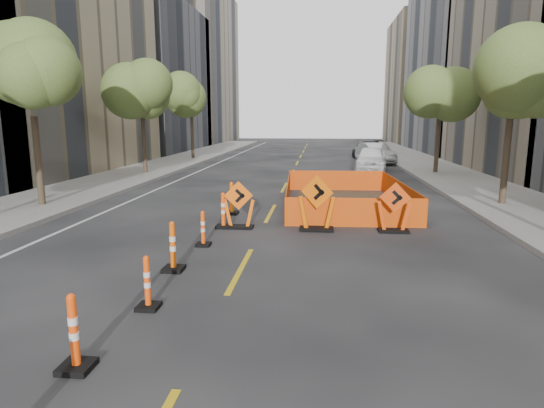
# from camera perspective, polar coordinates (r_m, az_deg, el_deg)

# --- Properties ---
(ground_plane) EXTENTS (140.00, 140.00, 0.00)m
(ground_plane) POSITION_cam_1_polar(r_m,az_deg,el_deg) (6.45, -10.44, -19.58)
(ground_plane) COLOR black
(sidewalk_left) EXTENTS (4.00, 90.00, 0.15)m
(sidewalk_left) POSITION_cam_1_polar(r_m,az_deg,el_deg) (20.59, -25.26, 0.85)
(sidewalk_left) COLOR gray
(sidewalk_left) RESTS_ON ground
(sidewalk_right) EXTENTS (4.00, 90.00, 0.15)m
(sidewalk_right) POSITION_cam_1_polar(r_m,az_deg,el_deg) (19.07, 28.54, -0.14)
(sidewalk_right) COLOR gray
(sidewalk_right) RESTS_ON ground
(bld_left_d) EXTENTS (12.00, 16.00, 14.00)m
(bld_left_d) POSITION_cam_1_polar(r_m,az_deg,el_deg) (48.43, -17.23, 14.70)
(bld_left_d) COLOR #4C4C51
(bld_left_d) RESTS_ON ground
(bld_left_e) EXTENTS (12.00, 20.00, 20.00)m
(bld_left_e) POSITION_cam_1_polar(r_m,az_deg,el_deg) (64.08, -11.40, 16.56)
(bld_left_e) COLOR gray
(bld_left_e) RESTS_ON ground
(bld_right_d) EXTENTS (12.00, 18.00, 20.00)m
(bld_right_d) POSITION_cam_1_polar(r_m,az_deg,el_deg) (48.51, 25.70, 17.71)
(bld_right_d) COLOR gray
(bld_right_d) RESTS_ON ground
(bld_right_e) EXTENTS (12.00, 14.00, 16.00)m
(bld_right_e) POSITION_cam_1_polar(r_m,az_deg,el_deg) (65.91, 20.12, 14.22)
(bld_right_e) COLOR tan
(bld_right_e) RESTS_ON ground
(tree_l_b) EXTENTS (2.80, 2.80, 5.95)m
(tree_l_b) POSITION_cam_1_polar(r_m,az_deg,el_deg) (18.38, -28.03, 13.52)
(tree_l_b) COLOR #382B1E
(tree_l_b) RESTS_ON ground
(tree_l_c) EXTENTS (2.80, 2.80, 5.95)m
(tree_l_c) POSITION_cam_1_polar(r_m,az_deg,el_deg) (27.28, -16.04, 13.01)
(tree_l_c) COLOR #382B1E
(tree_l_c) RESTS_ON ground
(tree_l_d) EXTENTS (2.80, 2.80, 5.95)m
(tree_l_d) POSITION_cam_1_polar(r_m,az_deg,el_deg) (36.75, -10.10, 12.55)
(tree_l_d) COLOR #382B1E
(tree_l_d) RESTS_ON ground
(tree_r_b) EXTENTS (2.80, 2.80, 5.95)m
(tree_r_b) POSITION_cam_1_polar(r_m,az_deg,el_deg) (18.63, 28.04, 13.46)
(tree_r_b) COLOR #382B1E
(tree_r_b) RESTS_ON ground
(tree_r_c) EXTENTS (2.80, 2.80, 5.95)m
(tree_r_c) POSITION_cam_1_polar(r_m,az_deg,el_deg) (28.17, 20.38, 12.68)
(tree_r_c) COLOR #382B1E
(tree_r_c) RESTS_ON ground
(channelizer_2) EXTENTS (0.41, 0.41, 1.05)m
(channelizer_2) POSITION_cam_1_polar(r_m,az_deg,el_deg) (6.58, -23.61, -14.53)
(channelizer_2) COLOR #FF450A
(channelizer_2) RESTS_ON ground
(channelizer_3) EXTENTS (0.37, 0.37, 0.95)m
(channelizer_3) POSITION_cam_1_polar(r_m,az_deg,el_deg) (8.15, -15.39, -9.47)
(channelizer_3) COLOR #FF490A
(channelizer_3) RESTS_ON ground
(channelizer_4) EXTENTS (0.43, 0.43, 1.09)m
(channelizer_4) POSITION_cam_1_polar(r_m,az_deg,el_deg) (9.96, -12.35, -5.20)
(channelizer_4) COLOR #E75409
(channelizer_4) RESTS_ON ground
(channelizer_5) EXTENTS (0.36, 0.36, 0.92)m
(channelizer_5) POSITION_cam_1_polar(r_m,az_deg,el_deg) (11.77, -8.66, -3.05)
(channelizer_5) COLOR #FF4E0A
(channelizer_5) RESTS_ON ground
(channelizer_6) EXTENTS (0.42, 0.42, 1.08)m
(channelizer_6) POSITION_cam_1_polar(r_m,az_deg,el_deg) (13.60, -6.15, -0.79)
(channelizer_6) COLOR #FF4F0A
(channelizer_6) RESTS_ON ground
(channelizer_7) EXTENTS (0.44, 0.44, 1.12)m
(channelizer_7) POSITION_cam_1_polar(r_m,az_deg,el_deg) (15.53, -5.09, 0.74)
(channelizer_7) COLOR #F45F0A
(channelizer_7) RESTS_ON ground
(chevron_sign_left) EXTENTS (1.05, 0.76, 1.42)m
(chevron_sign_left) POSITION_cam_1_polar(r_m,az_deg,el_deg) (13.51, -4.19, -0.09)
(chevron_sign_left) COLOR #FF600A
(chevron_sign_left) RESTS_ON ground
(chevron_sign_center) EXTENTS (1.26, 1.00, 1.64)m
(chevron_sign_center) POSITION_cam_1_polar(r_m,az_deg,el_deg) (13.24, 5.66, 0.14)
(chevron_sign_center) COLOR orange
(chevron_sign_center) RESTS_ON ground
(chevron_sign_right) EXTENTS (1.05, 0.72, 1.46)m
(chevron_sign_right) POSITION_cam_1_polar(r_m,az_deg,el_deg) (13.46, 15.12, -0.40)
(chevron_sign_right) COLOR #E03E09
(chevron_sign_right) RESTS_ON ground
(safety_fence) EXTENTS (4.56, 7.36, 0.90)m
(safety_fence) POSITION_cam_1_polar(r_m,az_deg,el_deg) (17.38, 8.98, 1.34)
(safety_fence) COLOR #E05F0B
(safety_fence) RESTS_ON ground
(parked_car_near) EXTENTS (2.38, 4.70, 1.53)m
(parked_car_near) POSITION_cam_1_polar(r_m,az_deg,el_deg) (28.94, 12.32, 5.57)
(parked_car_near) COLOR white
(parked_car_near) RESTS_ON ground
(parked_car_mid) EXTENTS (2.68, 4.72, 1.47)m
(parked_car_mid) POSITION_cam_1_polar(r_m,az_deg,el_deg) (34.07, 12.82, 6.23)
(parked_car_mid) COLOR #AEAFB4
(parked_car_mid) RESTS_ON ground
(parked_car_far) EXTENTS (3.30, 5.07, 1.37)m
(parked_car_far) POSITION_cam_1_polar(r_m,az_deg,el_deg) (39.89, 12.01, 6.80)
(parked_car_far) COLOR black
(parked_car_far) RESTS_ON ground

